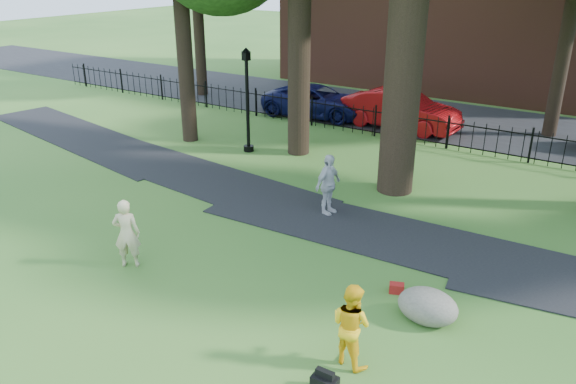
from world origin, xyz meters
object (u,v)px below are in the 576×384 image
Objects in this scene: man at (351,325)px; lamppost at (247,102)px; red_sedan at (401,110)px; boulder at (428,304)px; woman at (127,233)px.

lamppost reaches higher than man.
boulder is at bearing -152.03° from red_sedan.
woman reaches higher than man.
red_sedan is (0.81, 14.44, -0.02)m from woman.
man reaches higher than boulder.
man is at bearing 143.21° from woman.
woman is 1.06× the size of man.
boulder is 13.98m from red_sedan.
lamppost is 0.77× the size of red_sedan.
lamppost is at bearing 144.68° from boulder.
red_sedan is (-5.13, 14.70, 0.02)m from man.
man is at bearing -109.56° from boulder.
red_sedan is at bearing -57.47° from man.
woman is 1.38× the size of boulder.
boulder is at bearing -96.29° from man.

